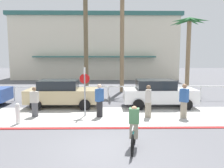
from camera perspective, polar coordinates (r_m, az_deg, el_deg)
ground_plane at (r=17.88m, az=-0.95°, el=-3.15°), size 80.00×80.00×0.00m
sidewalk_strip at (r=12.21m, az=-0.91°, el=-7.96°), size 44.00×4.00×0.02m
curb_paint at (r=10.29m, az=-0.88°, el=-10.83°), size 44.00×0.24×0.03m
building_backdrop at (r=35.54m, az=-3.74°, el=8.98°), size 22.37×13.19×8.66m
rail_fence at (r=16.26m, az=-0.95°, el=-1.20°), size 26.47×0.08×1.04m
stop_sign_bike_lane at (r=12.06m, az=-6.76°, el=-0.13°), size 0.52×0.56×2.56m
bollard_0 at (r=11.62m, az=-22.29°, el=-6.72°), size 0.20×0.20×1.00m
palm_tree_1 at (r=19.51m, az=-6.59°, el=16.97°), size 3.35×2.98×9.25m
palm_tree_2 at (r=20.42m, az=2.53°, el=17.04°), size 3.10×3.74×8.93m
palm_tree_3 at (r=21.16m, az=18.38°, el=11.74°), size 3.15×3.23×6.40m
car_tan_1 at (r=14.48m, az=-12.24°, el=-2.25°), size 4.40×2.02×1.69m
car_white_2 at (r=14.53m, az=11.41°, el=-2.20°), size 4.40×2.02×1.69m
cyclist_teal_0 at (r=8.08m, az=5.43°, el=-10.89°), size 0.40×1.80×1.50m
pedestrian_0 at (r=12.24m, az=17.36°, el=-4.34°), size 0.47×0.47×1.77m
pedestrian_1 at (r=12.63m, az=-18.58°, el=-4.54°), size 0.41×0.34×1.57m
pedestrian_2 at (r=11.95m, az=8.95°, el=-4.58°), size 0.40×0.46×1.69m
pedestrian_3 at (r=11.91m, az=-3.11°, el=-4.42°), size 0.45×0.48×1.74m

